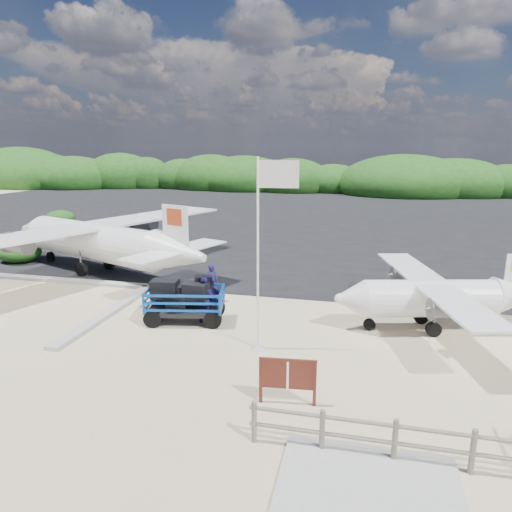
{
  "coord_description": "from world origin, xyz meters",
  "views": [
    {
      "loc": [
        5.09,
        -13.74,
        6.43
      ],
      "look_at": [
        0.82,
        4.45,
        1.98
      ],
      "focal_mm": 32.0,
      "sensor_mm": 36.0,
      "label": 1
    }
  ],
  "objects_px": {
    "flagpole": "(258,349)",
    "signboard": "(287,404)",
    "crew_c": "(212,299)",
    "baggage_cart": "(186,321)",
    "crew_b": "(204,300)",
    "crew_a": "(211,282)",
    "aircraft_large": "(474,229)",
    "aircraft_small": "(241,210)"
  },
  "relations": [
    {
      "from": "baggage_cart",
      "to": "signboard",
      "type": "height_order",
      "value": "baggage_cart"
    },
    {
      "from": "crew_c",
      "to": "baggage_cart",
      "type": "bearing_deg",
      "value": 30.81
    },
    {
      "from": "flagpole",
      "to": "aircraft_large",
      "type": "bearing_deg",
      "value": 65.16
    },
    {
      "from": "crew_a",
      "to": "baggage_cart",
      "type": "bearing_deg",
      "value": 63.16
    },
    {
      "from": "crew_a",
      "to": "aircraft_small",
      "type": "bearing_deg",
      "value": -99.81
    },
    {
      "from": "crew_a",
      "to": "aircraft_small",
      "type": "relative_size",
      "value": 0.22
    },
    {
      "from": "signboard",
      "to": "aircraft_large",
      "type": "distance_m",
      "value": 30.81
    },
    {
      "from": "crew_a",
      "to": "crew_b",
      "type": "height_order",
      "value": "crew_b"
    },
    {
      "from": "aircraft_small",
      "to": "crew_a",
      "type": "bearing_deg",
      "value": 88.83
    },
    {
      "from": "aircraft_large",
      "to": "aircraft_small",
      "type": "distance_m",
      "value": 22.56
    },
    {
      "from": "aircraft_large",
      "to": "baggage_cart",
      "type": "bearing_deg",
      "value": 79.28
    },
    {
      "from": "baggage_cart",
      "to": "aircraft_small",
      "type": "bearing_deg",
      "value": 89.98
    },
    {
      "from": "baggage_cart",
      "to": "crew_a",
      "type": "height_order",
      "value": "crew_a"
    },
    {
      "from": "signboard",
      "to": "aircraft_large",
      "type": "xyz_separation_m",
      "value": [
        10.51,
        28.96,
        0.0
      ]
    },
    {
      "from": "flagpole",
      "to": "crew_a",
      "type": "distance_m",
      "value": 5.23
    },
    {
      "from": "crew_b",
      "to": "aircraft_large",
      "type": "relative_size",
      "value": 0.1
    },
    {
      "from": "baggage_cart",
      "to": "aircraft_large",
      "type": "relative_size",
      "value": 0.18
    },
    {
      "from": "crew_c",
      "to": "aircraft_large",
      "type": "height_order",
      "value": "aircraft_large"
    },
    {
      "from": "crew_b",
      "to": "crew_c",
      "type": "distance_m",
      "value": 0.46
    },
    {
      "from": "crew_c",
      "to": "signboard",
      "type": "bearing_deg",
      "value": 122.65
    },
    {
      "from": "baggage_cart",
      "to": "crew_b",
      "type": "relative_size",
      "value": 1.77
    },
    {
      "from": "baggage_cart",
      "to": "aircraft_large",
      "type": "distance_m",
      "value": 28.56
    },
    {
      "from": "signboard",
      "to": "aircraft_large",
      "type": "relative_size",
      "value": 0.09
    },
    {
      "from": "crew_b",
      "to": "signboard",
      "type": "bearing_deg",
      "value": 137.0
    },
    {
      "from": "crew_c",
      "to": "aircraft_small",
      "type": "xyz_separation_m",
      "value": [
        -7.11,
        30.66,
        -0.76
      ]
    },
    {
      "from": "aircraft_small",
      "to": "crew_b",
      "type": "bearing_deg",
      "value": 88.82
    },
    {
      "from": "aircraft_large",
      "to": "signboard",
      "type": "bearing_deg",
      "value": 91.46
    },
    {
      "from": "baggage_cart",
      "to": "crew_c",
      "type": "xyz_separation_m",
      "value": [
        0.87,
        0.58,
        0.76
      ]
    },
    {
      "from": "crew_b",
      "to": "baggage_cart",
      "type": "bearing_deg",
      "value": 21.01
    },
    {
      "from": "baggage_cart",
      "to": "flagpole",
      "type": "xyz_separation_m",
      "value": [
        3.2,
        -1.73,
        0.0
      ]
    },
    {
      "from": "signboard",
      "to": "crew_b",
      "type": "xyz_separation_m",
      "value": [
        -3.98,
        4.93,
        0.88
      ]
    },
    {
      "from": "baggage_cart",
      "to": "aircraft_small",
      "type": "height_order",
      "value": "aircraft_small"
    },
    {
      "from": "crew_a",
      "to": "aircraft_large",
      "type": "bearing_deg",
      "value": -147.06
    },
    {
      "from": "signboard",
      "to": "baggage_cart",
      "type": "bearing_deg",
      "value": 128.74
    },
    {
      "from": "flagpole",
      "to": "signboard",
      "type": "xyz_separation_m",
      "value": [
        1.48,
        -3.05,
        0.0
      ]
    },
    {
      "from": "signboard",
      "to": "crew_c",
      "type": "distance_m",
      "value": 6.61
    },
    {
      "from": "aircraft_large",
      "to": "crew_c",
      "type": "bearing_deg",
      "value": 80.16
    },
    {
      "from": "flagpole",
      "to": "crew_c",
      "type": "distance_m",
      "value": 3.36
    },
    {
      "from": "crew_b",
      "to": "crew_a",
      "type": "bearing_deg",
      "value": -69.39
    },
    {
      "from": "signboard",
      "to": "crew_a",
      "type": "distance_m",
      "value": 8.56
    },
    {
      "from": "crew_a",
      "to": "crew_c",
      "type": "distance_m",
      "value": 2.02
    },
    {
      "from": "aircraft_small",
      "to": "signboard",
      "type": "bearing_deg",
      "value": 93.09
    }
  ]
}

